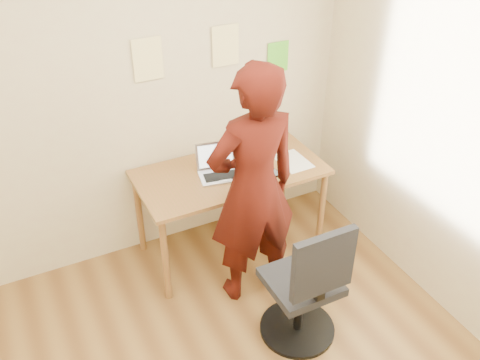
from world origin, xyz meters
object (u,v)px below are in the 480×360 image
office_chair (306,292)px  person (253,189)px  laptop (218,168)px  desk (230,180)px  phone (274,172)px

office_chair → person: 0.74m
laptop → person: person is taller
laptop → office_chair: (0.12, -1.05, -0.37)m
laptop → person: (0.03, -0.49, 0.10)m
person → desk: bearing=-97.5°
phone → desk: bearing=142.5°
phone → person: person is taller
laptop → person: 0.50m
office_chair → person: (-0.09, 0.57, 0.47)m
laptop → office_chair: bearing=-72.4°
phone → office_chair: (-0.25, -0.87, -0.33)m
phone → office_chair: 0.96m
phone → laptop: bearing=149.0°
laptop → office_chair: office_chair is taller
person → laptop: bearing=-86.1°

